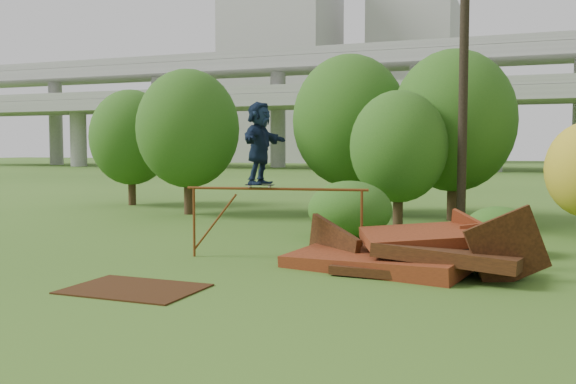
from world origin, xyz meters
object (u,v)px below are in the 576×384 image
(scrap_pile, at_px, (405,254))
(flat_plate, at_px, (134,289))
(skater, at_px, (260,143))
(utility_pole, at_px, (463,82))

(scrap_pile, relative_size, flat_plate, 2.31)
(skater, distance_m, utility_pole, 8.01)
(skater, distance_m, flat_plate, 4.76)
(flat_plate, xyz_separation_m, utility_pole, (4.69, 10.60, 4.60))
(scrap_pile, bearing_deg, flat_plate, -139.18)
(utility_pole, bearing_deg, skater, -119.66)
(scrap_pile, bearing_deg, skater, 177.56)
(flat_plate, height_order, utility_pole, utility_pole)
(flat_plate, relative_size, utility_pole, 0.26)
(scrap_pile, relative_size, skater, 2.89)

